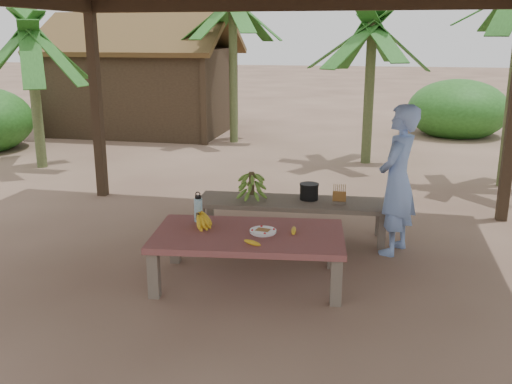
% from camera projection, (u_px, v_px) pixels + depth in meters
% --- Properties ---
extents(ground, '(80.00, 80.00, 0.00)m').
position_uv_depth(ground, '(252.00, 271.00, 5.80)').
color(ground, brown).
rests_on(ground, ground).
extents(work_table, '(1.91, 1.21, 0.50)m').
position_uv_depth(work_table, '(249.00, 239.00, 5.44)').
color(work_table, brown).
rests_on(work_table, ground).
extents(bench, '(2.24, 0.75, 0.45)m').
position_uv_depth(bench, '(292.00, 205.00, 6.66)').
color(bench, brown).
rests_on(bench, ground).
extents(ripe_banana_bunch, '(0.33, 0.31, 0.16)m').
position_uv_depth(ripe_banana_bunch, '(198.00, 220.00, 5.55)').
color(ripe_banana_bunch, yellow).
rests_on(ripe_banana_bunch, work_table).
extents(plate, '(0.25, 0.25, 0.04)m').
position_uv_depth(plate, '(263.00, 231.00, 5.41)').
color(plate, white).
rests_on(plate, work_table).
extents(loose_banana_front, '(0.17, 0.06, 0.04)m').
position_uv_depth(loose_banana_front, '(252.00, 243.00, 5.10)').
color(loose_banana_front, yellow).
rests_on(loose_banana_front, work_table).
extents(loose_banana_side, '(0.08, 0.17, 0.04)m').
position_uv_depth(loose_banana_side, '(294.00, 231.00, 5.41)').
color(loose_banana_side, yellow).
rests_on(loose_banana_side, work_table).
extents(water_flask, '(0.08, 0.08, 0.31)m').
position_uv_depth(water_flask, '(198.00, 209.00, 5.72)').
color(water_flask, teal).
rests_on(water_flask, work_table).
extents(green_banana_stalk, '(0.32, 0.32, 0.34)m').
position_uv_depth(green_banana_stalk, '(252.00, 185.00, 6.66)').
color(green_banana_stalk, '#598C2D').
rests_on(green_banana_stalk, bench).
extents(cooking_pot, '(0.22, 0.22, 0.18)m').
position_uv_depth(cooking_pot, '(309.00, 192.00, 6.68)').
color(cooking_pot, black).
rests_on(cooking_pot, bench).
extents(skewer_rack, '(0.19, 0.09, 0.24)m').
position_uv_depth(skewer_rack, '(339.00, 194.00, 6.49)').
color(skewer_rack, '#A57F47').
rests_on(skewer_rack, bench).
extents(woman, '(0.58, 0.70, 1.63)m').
position_uv_depth(woman, '(397.00, 180.00, 6.09)').
color(woman, '#6885C5').
rests_on(woman, ground).
extents(hut, '(4.40, 3.43, 2.85)m').
position_uv_depth(hut, '(144.00, 86.00, 13.96)').
color(hut, black).
rests_on(hut, ground).
extents(banana_plant_n, '(1.80, 1.80, 2.72)m').
position_uv_depth(banana_plant_n, '(372.00, 39.00, 10.10)').
color(banana_plant_n, '#596638').
rests_on(banana_plant_n, ground).
extents(banana_plant_nw, '(1.80, 1.80, 3.22)m').
position_uv_depth(banana_plant_nw, '(233.00, 14.00, 12.04)').
color(banana_plant_nw, '#596638').
rests_on(banana_plant_nw, ground).
extents(banana_plant_w, '(1.80, 1.80, 2.59)m').
position_uv_depth(banana_plant_w, '(30.00, 47.00, 9.79)').
color(banana_plant_w, '#596638').
rests_on(banana_plant_w, ground).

